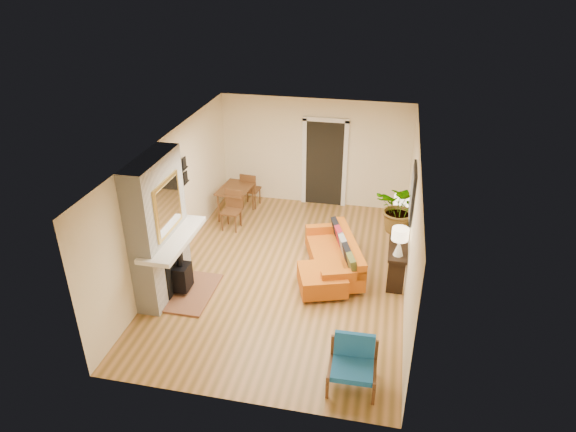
% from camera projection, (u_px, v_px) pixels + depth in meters
% --- Properties ---
extents(room_shell, '(6.50, 6.50, 6.50)m').
position_uv_depth(room_shell, '(337.00, 166.00, 11.55)').
color(room_shell, '#B47D45').
rests_on(room_shell, ground).
extents(fireplace, '(1.09, 1.68, 2.60)m').
position_uv_depth(fireplace, '(161.00, 232.00, 8.88)').
color(fireplace, white).
rests_on(fireplace, ground).
extents(sofa, '(1.38, 2.04, 0.74)m').
position_uv_depth(sofa, '(337.00, 256.00, 9.91)').
color(sofa, silver).
rests_on(sofa, ground).
extents(ottoman, '(1.04, 1.04, 0.42)m').
position_uv_depth(ottoman, '(322.00, 279.00, 9.34)').
color(ottoman, silver).
rests_on(ottoman, ground).
extents(blue_chair, '(0.70, 0.69, 0.71)m').
position_uv_depth(blue_chair, '(353.00, 360.00, 7.30)').
color(blue_chair, brown).
rests_on(blue_chair, ground).
extents(dining_table, '(0.79, 1.66, 0.88)m').
position_uv_depth(dining_table, '(238.00, 194.00, 11.82)').
color(dining_table, brown).
rests_on(dining_table, ground).
extents(console_table, '(0.34, 1.85, 0.72)m').
position_uv_depth(console_table, '(398.00, 243.00, 9.85)').
color(console_table, black).
rests_on(console_table, ground).
extents(lamp_near, '(0.30, 0.30, 0.54)m').
position_uv_depth(lamp_near, '(400.00, 239.00, 9.02)').
color(lamp_near, white).
rests_on(lamp_near, console_table).
extents(lamp_far, '(0.30, 0.30, 0.54)m').
position_uv_depth(lamp_far, '(401.00, 205.00, 10.21)').
color(lamp_far, white).
rests_on(lamp_far, console_table).
extents(houseplant, '(1.13, 1.07, 1.00)m').
position_uv_depth(houseplant, '(401.00, 208.00, 9.72)').
color(houseplant, '#1E5919').
rests_on(houseplant, console_table).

